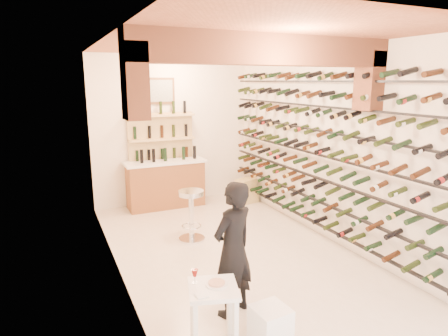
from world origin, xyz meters
name	(u,v)px	position (x,y,z in m)	size (l,w,h in m)	color
ground	(232,251)	(0.00, 0.00, 0.00)	(6.00, 6.00, 0.00)	beige
room_shell	(240,110)	(0.00, -0.26, 2.25)	(3.52, 6.02, 3.21)	white
wine_rack	(315,149)	(1.53, 0.00, 1.55)	(0.32, 5.70, 2.56)	black
back_counter	(166,183)	(-0.30, 2.65, 0.53)	(1.70, 0.62, 1.29)	brown
back_shelving	(162,151)	(-0.30, 2.89, 1.17)	(1.40, 0.31, 2.73)	tan
tasting_table	(213,298)	(-1.18, -2.02, 0.57)	(0.60, 0.60, 0.84)	white
white_stool	(270,327)	(-0.64, -2.23, 0.22)	(0.35, 0.35, 0.43)	white
person	(233,249)	(-0.72, -1.53, 0.79)	(0.58, 0.38, 1.59)	black
chrome_barstool	(191,212)	(-0.42, 0.70, 0.50)	(0.45, 0.45, 0.87)	silver
crate_lower	(246,196)	(1.40, 2.20, 0.15)	(0.48, 0.34, 0.29)	tan
crate_upper	(246,184)	(1.40, 2.20, 0.41)	(0.42, 0.29, 0.24)	tan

